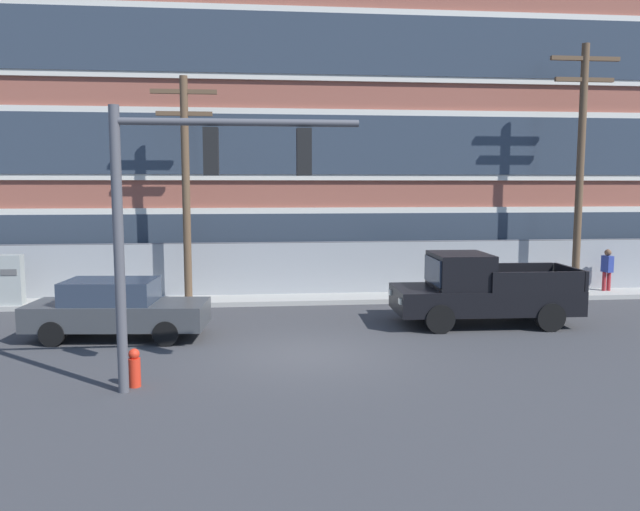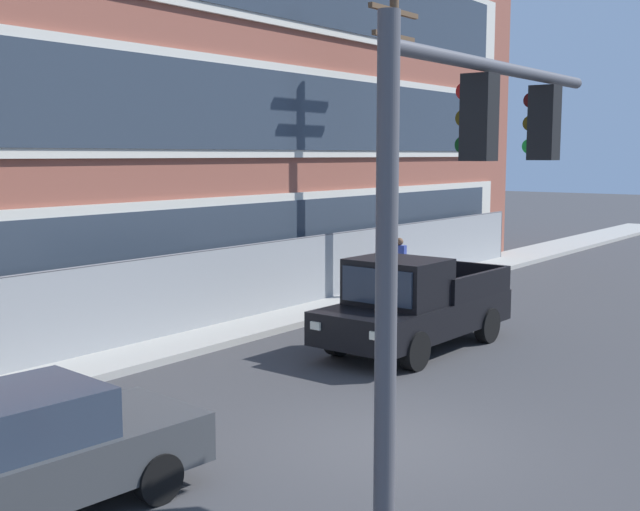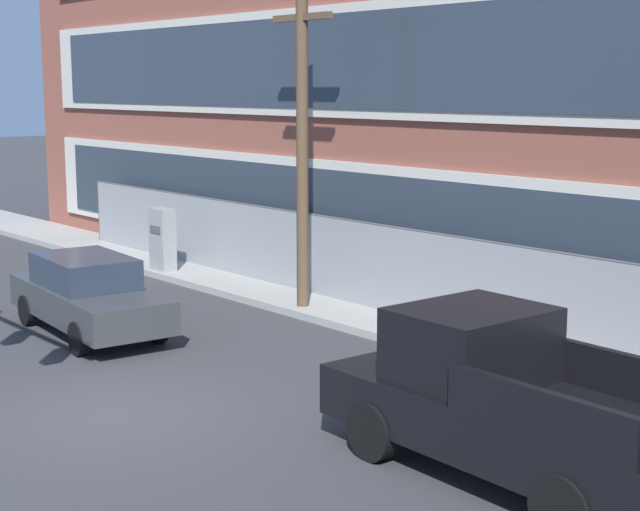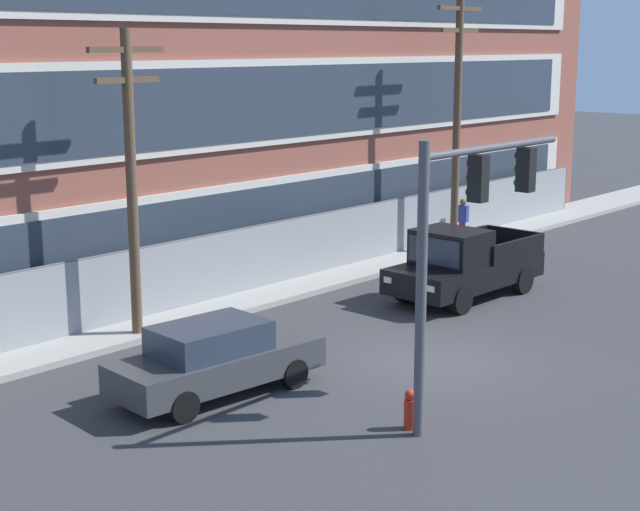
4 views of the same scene
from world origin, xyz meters
name	(u,v)px [view 4 (image 4 of 4)]	position (x,y,z in m)	size (l,w,h in m)	color
ground_plane	(433,361)	(0.00, 0.00, 0.00)	(160.00, 160.00, 0.00)	#38383A
sidewalk_building_side	(222,304)	(0.00, 7.13, 0.08)	(80.00, 2.17, 0.16)	#9E9B93
brick_mill_building	(120,40)	(1.24, 12.93, 7.26)	(42.44, 10.01, 14.49)	brown
chain_link_fence	(283,253)	(2.86, 7.54, 1.03)	(35.11, 0.06, 2.02)	gray
traffic_signal_mast	(465,221)	(-2.38, -2.32, 3.88)	(4.70, 0.43, 5.50)	#4C4C51
pickup_truck_black	(463,265)	(5.25, 2.70, 0.97)	(5.28, 2.29, 2.08)	black
sedan_dark_grey	(215,358)	(-4.81, 2.09, 0.80)	(4.71, 2.12, 1.56)	#383A3D
utility_pole_near_corner	(131,172)	(-3.42, 6.49, 4.15)	(2.12, 0.26, 7.52)	brown
utility_pole_midblock	(457,113)	(10.05, 6.26, 4.86)	(2.44, 0.26, 8.79)	brown
pedestrian_near_cabinet	(462,218)	(11.65, 6.97, 0.97)	(0.32, 0.43, 1.69)	maroon
fire_hydrant	(410,409)	(-3.59, -2.02, 0.38)	(0.24, 0.24, 0.78)	red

